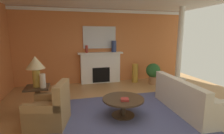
{
  "coord_description": "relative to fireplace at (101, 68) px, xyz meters",
  "views": [
    {
      "loc": [
        -1.39,
        -3.79,
        1.94
      ],
      "look_at": [
        -0.09,
        1.11,
        1.0
      ],
      "focal_mm": 27.68,
      "sensor_mm": 36.0,
      "label": 1
    }
  ],
  "objects": [
    {
      "name": "potted_plant",
      "position": [
        1.99,
        -0.72,
        -0.1
      ],
      "size": [
        0.56,
        0.56,
        0.83
      ],
      "color": "#A8754C",
      "rests_on": "ground_plane"
    },
    {
      "name": "side_table",
      "position": [
        -2.05,
        -2.42,
        -0.19
      ],
      "size": [
        0.56,
        0.56,
        0.7
      ],
      "color": "#3D2D1E",
      "rests_on": "ground_plane"
    },
    {
      "name": "mantel_mirror",
      "position": [
        0.0,
        0.12,
        1.25
      ],
      "size": [
        1.33,
        0.04,
        0.87
      ],
      "primitive_type": "cube",
      "color": "silver"
    },
    {
      "name": "wall_fireplace",
      "position": [
        0.07,
        0.21,
        0.89
      ],
      "size": [
        7.29,
        0.12,
        2.96
      ],
      "primitive_type": "cube",
      "color": "#CC723D",
      "rests_on": "ground_plane"
    },
    {
      "name": "vase_on_side_table",
      "position": [
        -1.9,
        -2.54,
        0.28
      ],
      "size": [
        0.13,
        0.13,
        0.34
      ],
      "primitive_type": "cylinder",
      "color": "beige",
      "rests_on": "side_table"
    },
    {
      "name": "area_rug",
      "position": [
        -0.05,
        -3.09,
        -0.59
      ],
      "size": [
        3.44,
        2.78,
        0.01
      ],
      "primitive_type": "cube",
      "color": "#4C517A",
      "rests_on": "ground_plane"
    },
    {
      "name": "fireplace",
      "position": [
        0.0,
        0.0,
        0.0
      ],
      "size": [
        1.8,
        0.35,
        1.26
      ],
      "color": "white",
      "rests_on": "ground_plane"
    },
    {
      "name": "ground_plane",
      "position": [
        0.07,
        -3.03,
        -0.59
      ],
      "size": [
        8.7,
        8.7,
        0.0
      ],
      "primitive_type": "plane",
      "color": "tan"
    },
    {
      "name": "table_lamp",
      "position": [
        -2.05,
        -2.42,
        0.63
      ],
      "size": [
        0.44,
        0.44,
        0.75
      ],
      "color": "#B28E38",
      "rests_on": "side_table"
    },
    {
      "name": "armchair_near_window",
      "position": [
        -1.72,
        -3.06,
        -0.29
      ],
      "size": [
        0.97,
        0.97,
        0.95
      ],
      "color": "#9E7A4C",
      "rests_on": "ground_plane"
    },
    {
      "name": "vase_mantel_right",
      "position": [
        0.55,
        -0.05,
        0.89
      ],
      "size": [
        0.2,
        0.2,
        0.46
      ],
      "primitive_type": "cylinder",
      "color": "navy",
      "rests_on": "fireplace"
    },
    {
      "name": "crown_moulding",
      "position": [
        0.07,
        0.13,
        2.29
      ],
      "size": [
        7.29,
        0.08,
        0.12
      ],
      "primitive_type": "cube",
      "color": "white"
    },
    {
      "name": "book_red_cover",
      "position": [
        -0.07,
        -3.25,
        -0.11
      ],
      "size": [
        0.22,
        0.2,
        0.06
      ],
      "primitive_type": "cube",
      "rotation": [
        0.0,
        0.0,
        -0.26
      ],
      "color": "maroon",
      "rests_on": "coffee_table"
    },
    {
      "name": "coffee_table",
      "position": [
        -0.05,
        -3.09,
        -0.26
      ],
      "size": [
        1.0,
        1.0,
        0.45
      ],
      "color": "#3D2D1E",
      "rests_on": "ground_plane"
    },
    {
      "name": "vase_tall_corner",
      "position": [
        1.39,
        -0.3,
        -0.21
      ],
      "size": [
        0.25,
        0.25,
        0.77
      ],
      "primitive_type": "cylinder",
      "color": "#B7892D",
      "rests_on": "ground_plane"
    },
    {
      "name": "sofa",
      "position": [
        1.66,
        -3.23,
        -0.29
      ],
      "size": [
        1.01,
        2.15,
        0.85
      ],
      "color": "beige",
      "rests_on": "ground_plane"
    },
    {
      "name": "vase_mantel_left",
      "position": [
        -0.55,
        -0.05,
        0.81
      ],
      "size": [
        0.1,
        0.1,
        0.29
      ],
      "primitive_type": "cylinder",
      "color": "#9E3328",
      "rests_on": "fireplace"
    },
    {
      "name": "column_white",
      "position": [
        2.86,
        -1.09,
        0.89
      ],
      "size": [
        0.2,
        0.2,
        2.96
      ],
      "primitive_type": "cylinder",
      "color": "white",
      "rests_on": "ground_plane"
    }
  ]
}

